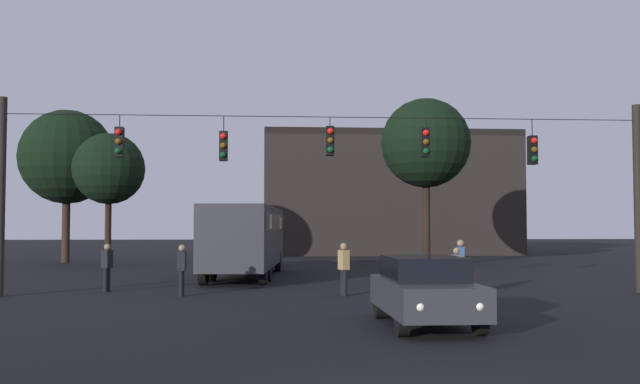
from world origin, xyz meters
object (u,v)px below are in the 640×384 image
(pedestrian_crossing_right, at_px, (107,265))
(pedestrian_trailing, at_px, (344,266))
(car_far_left, at_px, (255,251))
(tree_behind_building, at_px, (109,169))
(tree_left_silhouette, at_px, (67,157))
(pedestrian_crossing_center, at_px, (457,269))
(pedestrian_near_bus, at_px, (461,263))
(city_bus, at_px, (246,234))
(car_near_right, at_px, (425,290))
(pedestrian_crossing_left, at_px, (182,267))
(tree_right_far, at_px, (426,144))

(pedestrian_crossing_right, relative_size, pedestrian_trailing, 0.96)
(car_far_left, bearing_deg, tree_behind_building, 177.55)
(pedestrian_crossing_right, height_order, tree_left_silhouette, tree_left_silhouette)
(pedestrian_crossing_center, distance_m, pedestrian_near_bus, 0.99)
(city_bus, distance_m, car_far_left, 8.79)
(city_bus, bearing_deg, tree_behind_building, 130.98)
(pedestrian_near_bus, bearing_deg, car_far_left, 112.80)
(city_bus, relative_size, car_near_right, 2.57)
(pedestrian_crossing_left, relative_size, pedestrian_near_bus, 0.92)
(city_bus, relative_size, tree_behind_building, 1.52)
(city_bus, bearing_deg, pedestrian_crossing_right, -124.31)
(tree_right_far, bearing_deg, pedestrian_crossing_left, -126.18)
(pedestrian_crossing_right, bearing_deg, car_near_right, -44.82)
(pedestrian_near_bus, bearing_deg, tree_right_far, 81.64)
(car_near_right, height_order, tree_left_silhouette, tree_left_silhouette)
(pedestrian_crossing_center, relative_size, pedestrian_crossing_right, 0.95)
(pedestrian_crossing_left, bearing_deg, tree_right_far, 53.82)
(city_bus, height_order, pedestrian_crossing_left, city_bus)
(tree_right_far, bearing_deg, city_bus, -142.99)
(city_bus, bearing_deg, car_far_left, 88.70)
(pedestrian_crossing_center, relative_size, pedestrian_near_bus, 0.87)
(pedestrian_crossing_left, height_order, tree_left_silhouette, tree_left_silhouette)
(pedestrian_crossing_right, relative_size, tree_left_silhouette, 0.17)
(car_far_left, relative_size, pedestrian_near_bus, 2.50)
(pedestrian_trailing, bearing_deg, tree_left_silhouette, 124.11)
(pedestrian_trailing, distance_m, tree_left_silhouette, 26.73)
(city_bus, height_order, pedestrian_near_bus, city_bus)
(car_near_right, relative_size, pedestrian_trailing, 2.62)
(tree_behind_building, bearing_deg, tree_left_silhouette, 129.58)
(car_far_left, height_order, pedestrian_crossing_center, same)
(pedestrian_crossing_left, relative_size, pedestrian_crossing_right, 1.01)
(pedestrian_near_bus, bearing_deg, pedestrian_crossing_right, 172.57)
(car_near_right, distance_m, pedestrian_crossing_center, 6.82)
(pedestrian_crossing_left, height_order, pedestrian_crossing_right, pedestrian_crossing_left)
(pedestrian_trailing, height_order, tree_left_silhouette, tree_left_silhouette)
(car_near_right, distance_m, tree_left_silhouette, 33.06)
(car_near_right, xyz_separation_m, pedestrian_crossing_right, (-8.86, 8.81, 0.10))
(car_far_left, bearing_deg, tree_right_far, -9.83)
(city_bus, bearing_deg, tree_right_far, 37.01)
(car_far_left, height_order, pedestrian_crossing_left, pedestrian_crossing_left)
(city_bus, distance_m, pedestrian_trailing, 9.12)
(pedestrian_crossing_left, height_order, tree_behind_building, tree_behind_building)
(car_far_left, distance_m, tree_left_silhouette, 13.57)
(car_far_left, height_order, tree_left_silhouette, tree_left_silhouette)
(city_bus, xyz_separation_m, tree_right_far, (9.45, 7.12, 4.80))
(pedestrian_crossing_right, xyz_separation_m, tree_right_far, (13.87, 13.60, 5.77))
(tree_right_far, bearing_deg, car_far_left, 170.17)
(car_far_left, height_order, pedestrian_trailing, pedestrian_trailing)
(pedestrian_crossing_right, relative_size, pedestrian_near_bus, 0.91)
(car_far_left, bearing_deg, tree_left_silhouette, 158.62)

